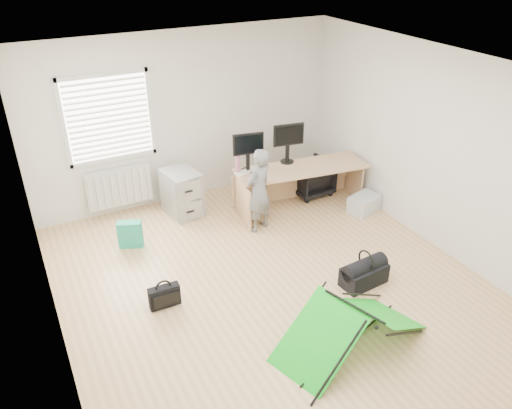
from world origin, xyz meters
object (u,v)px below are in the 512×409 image
person (259,191)px  storage_crate (364,204)px  office_chair (310,177)px  duffel_bag (364,275)px  laptop_bag (164,296)px  thermos (238,164)px  monitor_left (248,157)px  monitor_right (287,148)px  desk (301,187)px  filing_cabinet (182,193)px  kite (352,325)px

person → storage_crate: size_ratio=2.71×
office_chair → duffel_bag: size_ratio=1.09×
storage_crate → laptop_bag: size_ratio=1.28×
thermos → monitor_left: bearing=-4.4°
monitor_left → office_chair: 1.36m
monitor_left → monitor_right: 0.70m
duffel_bag → office_chair: bearing=67.8°
desk → filing_cabinet: size_ratio=2.89×
thermos → laptop_bag: 2.46m
monitor_right → duffel_bag: (-0.25, -2.34, -0.81)m
monitor_left → office_chair: size_ratio=0.73×
person → laptop_bag: person is taller
office_chair → laptop_bag: office_chair is taller
thermos → office_chair: 1.48m
person → thermos: bearing=-105.3°
monitor_right → kite: 3.34m
desk → filing_cabinet: bearing=166.0°
person → kite: size_ratio=0.76×
monitor_left → monitor_right: size_ratio=0.96×
thermos → filing_cabinet: bearing=152.0°
laptop_bag → monitor_left: bearing=41.1°
office_chair → thermos: bearing=-1.1°
desk → filing_cabinet: (-1.74, 0.70, 0.01)m
desk → storage_crate: size_ratio=4.35×
filing_cabinet → laptop_bag: size_ratio=1.93×
filing_cabinet → office_chair: filing_cabinet is taller
monitor_left → person: bearing=-89.3°
person → kite: person is taller
kite → laptop_bag: 2.21m
storage_crate → duffel_bag: storage_crate is taller
person → desk: bearing=175.0°
storage_crate → laptop_bag: (-3.54, -0.71, 0.01)m
kite → storage_crate: (1.96, 2.25, -0.13)m
monitor_right → office_chair: 0.82m
storage_crate → monitor_right: bearing=137.2°
filing_cabinet → monitor_left: 1.18m
desk → monitor_right: size_ratio=4.22×
filing_cabinet → duffel_bag: (1.39, -2.76, -0.23)m
person → laptop_bag: bearing=7.7°
kite → storage_crate: size_ratio=3.55×
monitor_right → filing_cabinet: bearing=174.5°
laptop_bag → filing_cabinet: bearing=65.6°
duffel_bag → laptop_bag: bearing=157.3°
monitor_right → office_chair: size_ratio=0.76×
monitor_left → filing_cabinet: bearing=166.9°
thermos → duffel_bag: size_ratio=0.46×
thermos → duffel_bag: 2.53m
office_chair → duffel_bag: office_chair is taller
monitor_left → office_chair: bearing=13.7°
monitor_right → duffel_bag: 2.49m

